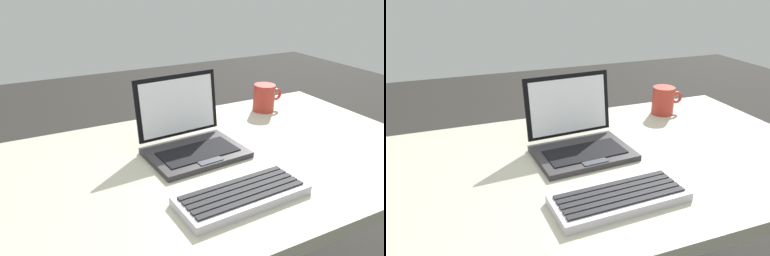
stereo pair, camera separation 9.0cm
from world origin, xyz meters
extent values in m
cube|color=#9F9C88|center=(0.00, 0.00, 0.74)|extent=(1.44, 0.72, 0.03)
cylinder|color=black|center=(0.66, 0.30, 0.36)|extent=(0.05, 0.05, 0.73)
cube|color=#2A282B|center=(0.06, 0.04, 0.77)|extent=(0.27, 0.20, 0.02)
cube|color=black|center=(0.07, 0.02, 0.78)|extent=(0.22, 0.11, 0.00)
cube|color=#2A2D34|center=(0.07, -0.03, 0.78)|extent=(0.07, 0.03, 0.00)
cube|color=black|center=(0.06, 0.14, 0.87)|extent=(0.25, 0.05, 0.17)
cube|color=white|center=(0.06, 0.13, 0.87)|extent=(0.23, 0.04, 0.15)
cube|color=#4CF259|center=(0.06, 0.13, 0.86)|extent=(0.21, 0.02, 0.01)
cube|color=#BEB8C4|center=(0.06, -0.19, 0.77)|extent=(0.30, 0.13, 0.02)
cube|color=black|center=(0.06, -0.23, 0.78)|extent=(0.27, 0.03, 0.00)
cube|color=black|center=(0.06, -0.21, 0.78)|extent=(0.27, 0.03, 0.00)
cube|color=black|center=(0.06, -0.19, 0.78)|extent=(0.27, 0.03, 0.00)
cube|color=black|center=(0.06, -0.17, 0.78)|extent=(0.27, 0.03, 0.00)
cube|color=black|center=(0.06, -0.16, 0.78)|extent=(0.27, 0.03, 0.00)
cylinder|color=#B03329|center=(0.44, 0.24, 0.81)|extent=(0.08, 0.08, 0.10)
torus|color=#B03329|center=(0.50, 0.24, 0.81)|extent=(0.04, 0.01, 0.04)
camera|label=1|loc=(-0.33, -0.73, 1.21)|focal=33.58mm
camera|label=2|loc=(-0.25, -0.77, 1.21)|focal=33.58mm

